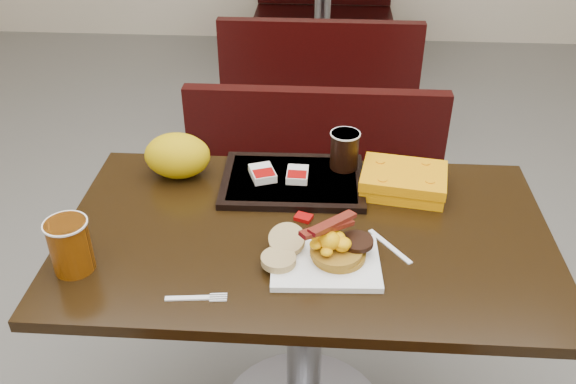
# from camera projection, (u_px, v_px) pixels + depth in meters

# --- Properties ---
(table_near) EXTENTS (1.20, 0.70, 0.75)m
(table_near) POSITION_uv_depth(u_px,v_px,m) (304.00, 338.00, 1.74)
(table_near) COLOR black
(table_near) RESTS_ON floor
(bench_near_n) EXTENTS (1.00, 0.46, 0.72)m
(bench_near_n) POSITION_uv_depth(u_px,v_px,m) (312.00, 202.00, 2.33)
(bench_near_n) COLOR black
(bench_near_n) RESTS_ON floor
(table_far) EXTENTS (1.20, 0.70, 0.75)m
(table_far) POSITION_uv_depth(u_px,v_px,m) (322.00, 30.00, 3.90)
(table_far) COLOR black
(table_far) RESTS_ON floor
(bench_far_s) EXTENTS (1.00, 0.46, 0.72)m
(bench_far_s) POSITION_uv_depth(u_px,v_px,m) (319.00, 76.00, 3.33)
(bench_far_s) COLOR black
(bench_far_s) RESTS_ON floor
(bench_far_n) EXTENTS (1.00, 0.46, 0.72)m
(bench_far_n) POSITION_uv_depth(u_px,v_px,m) (324.00, 0.00, 4.50)
(bench_far_n) COLOR black
(bench_far_n) RESTS_ON floor
(platter) EXTENTS (0.26, 0.20, 0.01)m
(platter) POSITION_uv_depth(u_px,v_px,m) (325.00, 262.00, 1.42)
(platter) COLOR white
(platter) RESTS_ON table_near
(pancake_stack) EXTENTS (0.14, 0.14, 0.03)m
(pancake_stack) POSITION_uv_depth(u_px,v_px,m) (339.00, 252.00, 1.42)
(pancake_stack) COLOR #9A6819
(pancake_stack) RESTS_ON platter
(sausage_patty) EXTENTS (0.08, 0.08, 0.01)m
(sausage_patty) POSITION_uv_depth(u_px,v_px,m) (357.00, 242.00, 1.42)
(sausage_patty) COLOR black
(sausage_patty) RESTS_ON pancake_stack
(scrambled_eggs) EXTENTS (0.09, 0.08, 0.04)m
(scrambled_eggs) POSITION_uv_depth(u_px,v_px,m) (330.00, 242.00, 1.39)
(scrambled_eggs) COLOR #F79904
(scrambled_eggs) RESTS_ON pancake_stack
(bacon_strips) EXTENTS (0.15, 0.14, 0.01)m
(bacon_strips) POSITION_uv_depth(u_px,v_px,m) (327.00, 227.00, 1.39)
(bacon_strips) COLOR #43040A
(bacon_strips) RESTS_ON scrambled_eggs
(muffin_bottom) EXTENTS (0.08, 0.08, 0.02)m
(muffin_bottom) POSITION_uv_depth(u_px,v_px,m) (278.00, 260.00, 1.40)
(muffin_bottom) COLOR tan
(muffin_bottom) RESTS_ON platter
(muffin_top) EXTENTS (0.09, 0.10, 0.05)m
(muffin_top) POSITION_uv_depth(u_px,v_px,m) (287.00, 240.00, 1.44)
(muffin_top) COLOR tan
(muffin_top) RESTS_ON platter
(coffee_cup_near) EXTENTS (0.12, 0.12, 0.13)m
(coffee_cup_near) POSITION_uv_depth(u_px,v_px,m) (70.00, 246.00, 1.38)
(coffee_cup_near) COLOR #984505
(coffee_cup_near) RESTS_ON table_near
(fork) EXTENTS (0.13, 0.04, 0.00)m
(fork) POSITION_uv_depth(u_px,v_px,m) (187.00, 298.00, 1.33)
(fork) COLOR white
(fork) RESTS_ON table_near
(knife) EXTENTS (0.10, 0.13, 0.00)m
(knife) POSITION_uv_depth(u_px,v_px,m) (390.00, 246.00, 1.48)
(knife) COLOR white
(knife) RESTS_ON table_near
(condiment_syrup) EXTENTS (0.05, 0.04, 0.01)m
(condiment_syrup) POSITION_uv_depth(u_px,v_px,m) (274.00, 205.00, 1.61)
(condiment_syrup) COLOR #A82207
(condiment_syrup) RESTS_ON table_near
(condiment_ketchup) EXTENTS (0.05, 0.04, 0.01)m
(condiment_ketchup) POSITION_uv_depth(u_px,v_px,m) (303.00, 217.00, 1.57)
(condiment_ketchup) COLOR #8C0504
(condiment_ketchup) RESTS_ON table_near
(tray) EXTENTS (0.39, 0.28, 0.02)m
(tray) POSITION_uv_depth(u_px,v_px,m) (293.00, 181.00, 1.71)
(tray) COLOR black
(tray) RESTS_ON table_near
(hashbrown_sleeve_left) EXTENTS (0.09, 0.10, 0.02)m
(hashbrown_sleeve_left) POSITION_uv_depth(u_px,v_px,m) (263.00, 173.00, 1.70)
(hashbrown_sleeve_left) COLOR silver
(hashbrown_sleeve_left) RESTS_ON tray
(hashbrown_sleeve_right) EXTENTS (0.06, 0.08, 0.02)m
(hashbrown_sleeve_right) POSITION_uv_depth(u_px,v_px,m) (297.00, 175.00, 1.70)
(hashbrown_sleeve_right) COLOR silver
(hashbrown_sleeve_right) RESTS_ON tray
(coffee_cup_far) EXTENTS (0.09, 0.09, 0.11)m
(coffee_cup_far) POSITION_uv_depth(u_px,v_px,m) (344.00, 150.00, 1.72)
(coffee_cup_far) COLOR black
(coffee_cup_far) RESTS_ON tray
(clamshell) EXTENTS (0.25, 0.20, 0.06)m
(clamshell) POSITION_uv_depth(u_px,v_px,m) (403.00, 181.00, 1.67)
(clamshell) COLOR orange
(clamshell) RESTS_ON table_near
(paper_bag) EXTENTS (0.20, 0.16, 0.13)m
(paper_bag) POSITION_uv_depth(u_px,v_px,m) (178.00, 156.00, 1.71)
(paper_bag) COLOR #CDB106
(paper_bag) RESTS_ON table_near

